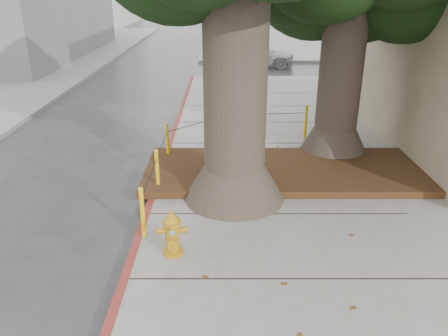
{
  "coord_description": "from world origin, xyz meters",
  "views": [
    {
      "loc": [
        -0.51,
        -5.34,
        4.21
      ],
      "look_at": [
        -0.51,
        2.0,
        1.1
      ],
      "focal_mm": 35.0,
      "sensor_mm": 36.0,
      "label": 1
    }
  ],
  "objects_px": {
    "car_red": "(442,60)",
    "car_dark": "(26,56)",
    "fire_hydrant": "(172,233)",
    "car_silver": "(257,54)"
  },
  "relations": [
    {
      "from": "fire_hydrant",
      "to": "car_silver",
      "type": "bearing_deg",
      "value": 75.82
    },
    {
      "from": "fire_hydrant",
      "to": "car_silver",
      "type": "height_order",
      "value": "car_silver"
    },
    {
      "from": "car_silver",
      "to": "car_dark",
      "type": "xyz_separation_m",
      "value": [
        -12.55,
        -0.04,
        -0.12
      ]
    },
    {
      "from": "car_silver",
      "to": "car_dark",
      "type": "bearing_deg",
      "value": 96.35
    },
    {
      "from": "car_red",
      "to": "car_dark",
      "type": "height_order",
      "value": "car_red"
    },
    {
      "from": "fire_hydrant",
      "to": "car_dark",
      "type": "distance_m",
      "value": 20.7
    },
    {
      "from": "fire_hydrant",
      "to": "car_red",
      "type": "xyz_separation_m",
      "value": [
        11.91,
        16.51,
        0.09
      ]
    },
    {
      "from": "car_red",
      "to": "car_silver",
      "type": "bearing_deg",
      "value": 80.09
    },
    {
      "from": "car_silver",
      "to": "car_dark",
      "type": "distance_m",
      "value": 12.55
    },
    {
      "from": "car_red",
      "to": "fire_hydrant",
      "type": "bearing_deg",
      "value": 144.67
    }
  ]
}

